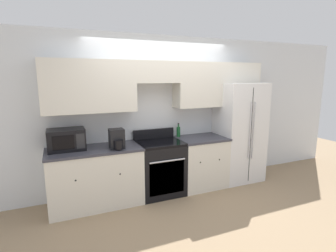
# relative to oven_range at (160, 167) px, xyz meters

# --- Properties ---
(ground_plane) EXTENTS (12.00, 12.00, 0.00)m
(ground_plane) POSITION_rel_oven_range_xyz_m (0.15, -0.31, -0.45)
(ground_plane) COLOR #937A5B
(wall_back) EXTENTS (8.00, 0.39, 2.60)m
(wall_back) POSITION_rel_oven_range_xyz_m (0.15, 0.27, 1.06)
(wall_back) COLOR silver
(wall_back) RESTS_ON ground_plane
(lower_cabinets_left) EXTENTS (1.36, 0.64, 0.88)m
(lower_cabinets_left) POSITION_rel_oven_range_xyz_m (-1.03, -0.00, -0.00)
(lower_cabinets_left) COLOR silver
(lower_cabinets_left) RESTS_ON ground_plane
(lower_cabinets_right) EXTENTS (0.84, 0.64, 0.88)m
(lower_cabinets_right) POSITION_rel_oven_range_xyz_m (0.77, -0.00, -0.00)
(lower_cabinets_right) COLOR silver
(lower_cabinets_right) RESTS_ON ground_plane
(oven_range) EXTENTS (0.73, 0.65, 1.04)m
(oven_range) POSITION_rel_oven_range_xyz_m (0.00, 0.00, 0.00)
(oven_range) COLOR black
(oven_range) RESTS_ON ground_plane
(refrigerator) EXTENTS (0.82, 0.73, 1.81)m
(refrigerator) POSITION_rel_oven_range_xyz_m (1.59, 0.04, 0.46)
(refrigerator) COLOR white
(refrigerator) RESTS_ON ground_plane
(microwave) EXTENTS (0.51, 0.36, 0.31)m
(microwave) POSITION_rel_oven_range_xyz_m (-1.40, 0.08, 0.59)
(microwave) COLOR black
(microwave) RESTS_ON lower_cabinets_left
(bottle) EXTENTS (0.06, 0.06, 0.24)m
(bottle) POSITION_rel_oven_range_xyz_m (0.44, 0.22, 0.53)
(bottle) COLOR #195928
(bottle) RESTS_ON lower_cabinets_right
(coffee_maker) EXTENTS (0.21, 0.27, 0.29)m
(coffee_maker) POSITION_rel_oven_range_xyz_m (-0.72, -0.12, 0.57)
(coffee_maker) COLOR black
(coffee_maker) RESTS_ON lower_cabinets_left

